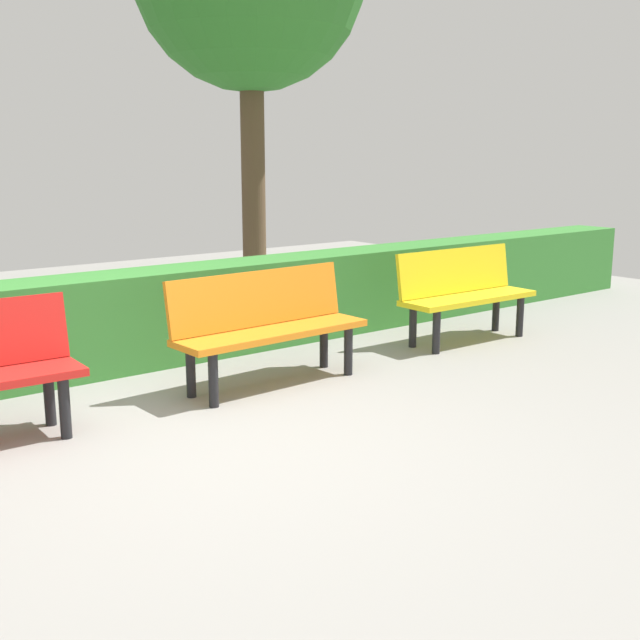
{
  "coord_description": "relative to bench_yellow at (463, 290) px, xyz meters",
  "views": [
    {
      "loc": [
        2.24,
        4.09,
        1.75
      ],
      "look_at": [
        -1.23,
        -0.35,
        0.55
      ],
      "focal_mm": 44.47,
      "sensor_mm": 36.0,
      "label": 1
    }
  ],
  "objects": [
    {
      "name": "bench_orange",
      "position": [
        2.26,
        0.05,
        0.0
      ],
      "size": [
        1.59,
        0.51,
        0.86
      ],
      "rotation": [
        0.0,
        0.0,
        0.04
      ],
      "color": "orange",
      "rests_on": "ground_plane"
    },
    {
      "name": "hedge_row",
      "position": [
        2.31,
        -1.04,
        -0.09
      ],
      "size": [
        12.09,
        0.54,
        0.79
      ],
      "primitive_type": "cube",
      "color": "#387F33",
      "rests_on": "ground_plane"
    },
    {
      "name": "bench_yellow",
      "position": [
        0.0,
        0.0,
        0.0
      ],
      "size": [
        1.44,
        0.48,
        0.86
      ],
      "rotation": [
        0.0,
        0.0,
        -0.02
      ],
      "color": "yellow",
      "rests_on": "ground_plane"
    },
    {
      "name": "ground_plane",
      "position": [
        3.32,
        0.84,
        -0.48
      ],
      "size": [
        16.09,
        16.09,
        0.0
      ],
      "primitive_type": "plane",
      "color": "gray"
    }
  ]
}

